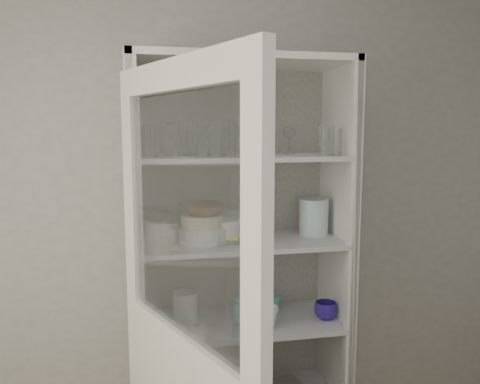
{
  "coord_description": "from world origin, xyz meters",
  "views": [
    {
      "loc": [
        -0.22,
        -0.86,
        1.78
      ],
      "look_at": [
        0.2,
        1.27,
        1.49
      ],
      "focal_mm": 35.0,
      "sensor_mm": 36.0,
      "label": 1
    }
  ],
  "objects_px": {
    "pantry_cabinet": "(238,299)",
    "goblet_1": "(205,138)",
    "goblet_0": "(173,137)",
    "cream_bowl": "(202,221)",
    "mug_blue": "(325,310)",
    "goblet_2": "(234,138)",
    "plate_stack_front": "(202,235)",
    "white_canister": "(185,306)",
    "mug_teal": "(271,304)",
    "glass_platter": "(224,238)",
    "terracotta_bowl": "(202,209)",
    "grey_bowl_stack": "(314,217)",
    "measuring_cups": "(185,327)",
    "teal_jar": "(241,308)",
    "yellow_trivet": "(224,235)",
    "white_ramekin": "(224,226)",
    "goblet_3": "(289,138)",
    "mug_white": "(267,318)",
    "plate_stack_back": "(164,229)"
  },
  "relations": [
    {
      "from": "mug_white",
      "to": "terracotta_bowl",
      "type": "bearing_deg",
      "value": 169.83
    },
    {
      "from": "mug_teal",
      "to": "grey_bowl_stack",
      "type": "bearing_deg",
      "value": 12.44
    },
    {
      "from": "mug_white",
      "to": "white_canister",
      "type": "bearing_deg",
      "value": 164.24
    },
    {
      "from": "goblet_2",
      "to": "grey_bowl_stack",
      "type": "bearing_deg",
      "value": -8.23
    },
    {
      "from": "pantry_cabinet",
      "to": "goblet_1",
      "type": "bearing_deg",
      "value": 163.78
    },
    {
      "from": "glass_platter",
      "to": "grey_bowl_stack",
      "type": "distance_m",
      "value": 0.46
    },
    {
      "from": "goblet_3",
      "to": "plate_stack_front",
      "type": "xyz_separation_m",
      "value": [
        -0.45,
        -0.13,
        -0.44
      ]
    },
    {
      "from": "plate_stack_back",
      "to": "white_ramekin",
      "type": "height_order",
      "value": "white_ramekin"
    },
    {
      "from": "plate_stack_front",
      "to": "white_canister",
      "type": "distance_m",
      "value": 0.38
    },
    {
      "from": "terracotta_bowl",
      "to": "white_ramekin",
      "type": "xyz_separation_m",
      "value": [
        0.11,
        0.04,
        -0.09
      ]
    },
    {
      "from": "grey_bowl_stack",
      "to": "mug_blue",
      "type": "relative_size",
      "value": 1.66
    },
    {
      "from": "yellow_trivet",
      "to": "grey_bowl_stack",
      "type": "height_order",
      "value": "grey_bowl_stack"
    },
    {
      "from": "goblet_0",
      "to": "glass_platter",
      "type": "relative_size",
      "value": 0.58
    },
    {
      "from": "mug_blue",
      "to": "measuring_cups",
      "type": "distance_m",
      "value": 0.68
    },
    {
      "from": "mug_teal",
      "to": "mug_white",
      "type": "height_order",
      "value": "mug_white"
    },
    {
      "from": "terracotta_bowl",
      "to": "white_ramekin",
      "type": "height_order",
      "value": "terracotta_bowl"
    },
    {
      "from": "terracotta_bowl",
      "to": "measuring_cups",
      "type": "xyz_separation_m",
      "value": [
        -0.09,
        -0.06,
        -0.54
      ]
    },
    {
      "from": "goblet_0",
      "to": "cream_bowl",
      "type": "height_order",
      "value": "goblet_0"
    },
    {
      "from": "teal_jar",
      "to": "pantry_cabinet",
      "type": "bearing_deg",
      "value": 99.85
    },
    {
      "from": "mug_teal",
      "to": "measuring_cups",
      "type": "height_order",
      "value": "mug_teal"
    },
    {
      "from": "white_ramekin",
      "to": "mug_white",
      "type": "height_order",
      "value": "white_ramekin"
    },
    {
      "from": "goblet_2",
      "to": "grey_bowl_stack",
      "type": "xyz_separation_m",
      "value": [
        0.39,
        -0.06,
        -0.39
      ]
    },
    {
      "from": "plate_stack_front",
      "to": "grey_bowl_stack",
      "type": "distance_m",
      "value": 0.56
    },
    {
      "from": "grey_bowl_stack",
      "to": "plate_stack_back",
      "type": "bearing_deg",
      "value": 173.59
    },
    {
      "from": "measuring_cups",
      "to": "plate_stack_front",
      "type": "bearing_deg",
      "value": 34.06
    },
    {
      "from": "plate_stack_back",
      "to": "mug_blue",
      "type": "height_order",
      "value": "plate_stack_back"
    },
    {
      "from": "plate_stack_back",
      "to": "mug_blue",
      "type": "xyz_separation_m",
      "value": [
        0.76,
        -0.18,
        -0.4
      ]
    },
    {
      "from": "glass_platter",
      "to": "mug_white",
      "type": "height_order",
      "value": "glass_platter"
    },
    {
      "from": "goblet_1",
      "to": "goblet_2",
      "type": "xyz_separation_m",
      "value": [
        0.14,
        -0.03,
        0.0
      ]
    },
    {
      "from": "goblet_2",
      "to": "mug_teal",
      "type": "distance_m",
      "value": 0.86
    },
    {
      "from": "mug_blue",
      "to": "mug_teal",
      "type": "bearing_deg",
      "value": 140.2
    },
    {
      "from": "white_canister",
      "to": "yellow_trivet",
      "type": "bearing_deg",
      "value": -10.45
    },
    {
      "from": "mug_blue",
      "to": "goblet_2",
      "type": "bearing_deg",
      "value": 149.87
    },
    {
      "from": "goblet_2",
      "to": "mug_white",
      "type": "relative_size",
      "value": 1.42
    },
    {
      "from": "plate_stack_front",
      "to": "glass_platter",
      "type": "distance_m",
      "value": 0.12
    },
    {
      "from": "pantry_cabinet",
      "to": "goblet_1",
      "type": "height_order",
      "value": "pantry_cabinet"
    },
    {
      "from": "yellow_trivet",
      "to": "grey_bowl_stack",
      "type": "bearing_deg",
      "value": 1.42
    },
    {
      "from": "goblet_1",
      "to": "measuring_cups",
      "type": "relative_size",
      "value": 1.57
    },
    {
      "from": "plate_stack_back",
      "to": "teal_jar",
      "type": "bearing_deg",
      "value": -13.47
    },
    {
      "from": "goblet_2",
      "to": "glass_platter",
      "type": "relative_size",
      "value": 0.56
    },
    {
      "from": "goblet_0",
      "to": "terracotta_bowl",
      "type": "xyz_separation_m",
      "value": [
        0.12,
        -0.11,
        -0.33
      ]
    },
    {
      "from": "teal_jar",
      "to": "goblet_0",
      "type": "bearing_deg",
      "value": 167.58
    },
    {
      "from": "goblet_3",
      "to": "measuring_cups",
      "type": "distance_m",
      "value": 1.03
    },
    {
      "from": "mug_blue",
      "to": "glass_platter",
      "type": "bearing_deg",
      "value": 159.68
    },
    {
      "from": "yellow_trivet",
      "to": "goblet_0",
      "type": "bearing_deg",
      "value": 161.7
    },
    {
      "from": "cream_bowl",
      "to": "terracotta_bowl",
      "type": "height_order",
      "value": "terracotta_bowl"
    },
    {
      "from": "terracotta_bowl",
      "to": "cream_bowl",
      "type": "bearing_deg",
      "value": 0.0
    },
    {
      "from": "plate_stack_front",
      "to": "teal_jar",
      "type": "bearing_deg",
      "value": 12.52
    },
    {
      "from": "glass_platter",
      "to": "teal_jar",
      "type": "relative_size",
      "value": 2.92
    },
    {
      "from": "mug_white",
      "to": "goblet_0",
      "type": "bearing_deg",
      "value": 161.75
    }
  ]
}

